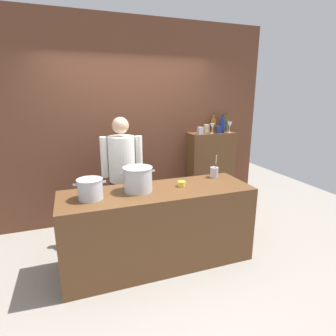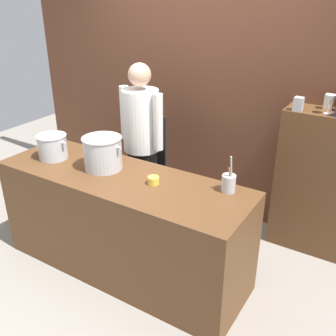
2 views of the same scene
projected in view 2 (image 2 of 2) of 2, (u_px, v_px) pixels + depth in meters
ground_plane at (126, 267)px, 3.46m from camera, size 8.00×8.00×0.00m
brick_back_panel at (204, 70)px, 3.90m from camera, size 4.40×0.10×3.00m
prep_counter at (123, 224)px, 3.27m from camera, size 2.14×0.70×0.90m
bar_cabinet at (320, 184)px, 3.47m from camera, size 0.76×0.32×1.33m
chef at (142, 137)px, 3.70m from camera, size 0.52×0.38×1.66m
stockpot_large at (103, 153)px, 3.16m from camera, size 0.38×0.32×0.27m
stockpot_small at (53, 147)px, 3.36m from camera, size 0.32×0.26×0.21m
utensil_crock at (229, 183)px, 2.82m from camera, size 0.10×0.10×0.29m
butter_jar at (153, 180)px, 2.95m from camera, size 0.09×0.09×0.06m
wine_glass_short at (330, 100)px, 3.10m from camera, size 0.08×0.08×0.16m
spice_tin_silver at (298, 104)px, 3.21m from camera, size 0.07×0.07×0.11m
spice_tin_cream at (329, 102)px, 3.25m from camera, size 0.07×0.07×0.13m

